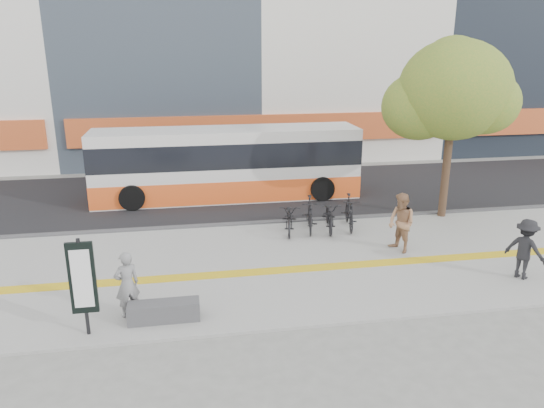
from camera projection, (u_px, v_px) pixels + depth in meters
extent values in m
plane|color=slate|center=(269.00, 291.00, 13.24)|extent=(120.00, 120.00, 0.00)
cube|color=slate|center=(260.00, 266.00, 14.64)|extent=(40.00, 7.00, 0.08)
cube|color=gold|center=(263.00, 271.00, 14.15)|extent=(40.00, 0.45, 0.01)
cube|color=black|center=(234.00, 194.00, 21.70)|extent=(40.00, 8.00, 0.06)
cube|color=#3D3D3F|center=(245.00, 224.00, 17.92)|extent=(40.00, 0.25, 0.14)
cube|color=#C65225|center=(262.00, 128.00, 26.19)|extent=(19.00, 0.50, 1.40)
cube|color=#3D3D3F|center=(164.00, 311.00, 11.59)|extent=(1.60, 0.45, 0.45)
cylinder|color=black|center=(83.00, 288.00, 10.79)|extent=(0.08, 0.08, 2.20)
cube|color=black|center=(82.00, 278.00, 10.73)|extent=(0.55, 0.08, 1.60)
cube|color=white|center=(82.00, 279.00, 10.68)|extent=(0.40, 0.02, 1.30)
cylinder|color=#3A261A|center=(446.00, 173.00, 18.34)|extent=(0.28, 0.28, 3.20)
ellipsoid|color=#4A7727|center=(454.00, 90.00, 17.47)|extent=(3.80, 3.80, 3.42)
ellipsoid|color=#4A7727|center=(419.00, 106.00, 17.96)|extent=(2.60, 2.60, 2.34)
ellipsoid|color=#4A7727|center=(484.00, 102.00, 17.36)|extent=(2.40, 2.40, 2.16)
ellipsoid|color=#4A7727|center=(453.00, 64.00, 18.04)|extent=(2.20, 2.20, 1.98)
cube|color=silver|center=(227.00, 164.00, 20.75)|extent=(10.59, 2.21, 2.82)
cube|color=#E7561E|center=(227.00, 186.00, 21.03)|extent=(10.60, 2.22, 0.88)
cube|color=black|center=(227.00, 152.00, 20.61)|extent=(10.60, 2.22, 0.97)
cylinder|color=black|center=(132.00, 198.00, 19.38)|extent=(0.97, 0.31, 0.97)
cylinder|color=black|center=(137.00, 183.00, 21.46)|extent=(0.97, 0.31, 0.97)
cylinder|color=black|center=(322.00, 189.00, 20.59)|extent=(0.97, 0.31, 0.97)
cylinder|color=black|center=(309.00, 175.00, 22.67)|extent=(0.97, 0.31, 0.97)
imported|color=black|center=(290.00, 217.00, 17.05)|extent=(1.04, 2.03, 1.02)
imported|color=black|center=(310.00, 214.00, 17.15)|extent=(0.88, 1.95, 1.13)
imported|color=black|center=(330.00, 215.00, 17.28)|extent=(1.04, 2.03, 1.02)
imported|color=black|center=(349.00, 212.00, 17.37)|extent=(0.88, 1.95, 1.13)
imported|color=black|center=(127.00, 284.00, 11.64)|extent=(0.68, 0.58, 1.57)
imported|color=#986D4D|center=(401.00, 223.00, 15.30)|extent=(0.94, 1.06, 1.80)
imported|color=black|center=(525.00, 249.00, 13.57)|extent=(1.07, 1.22, 1.64)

